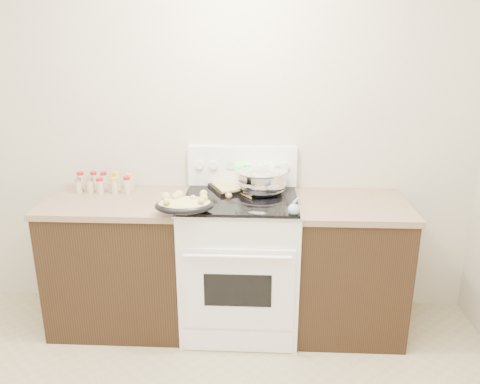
{
  "coord_description": "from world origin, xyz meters",
  "views": [
    {
      "loc": [
        0.49,
        -1.47,
        1.92
      ],
      "look_at": [
        0.35,
        1.37,
        1.0
      ],
      "focal_mm": 35.0,
      "sensor_mm": 36.0,
      "label": 1
    }
  ],
  "objects": [
    {
      "name": "kitchen_range",
      "position": [
        0.35,
        1.42,
        0.49
      ],
      "size": [
        0.78,
        0.73,
        1.22
      ],
      "color": "white",
      "rests_on": "ground"
    },
    {
      "name": "roasting_pan",
      "position": [
        0.03,
        1.14,
        0.99
      ],
      "size": [
        0.38,
        0.29,
        0.12
      ],
      "color": "black",
      "rests_on": "kitchen_range"
    },
    {
      "name": "wooden_spoon",
      "position": [
        0.3,
        1.46,
        0.95
      ],
      "size": [
        0.18,
        0.24,
        0.04
      ],
      "color": "tan",
      "rests_on": "kitchen_range"
    },
    {
      "name": "counter_left",
      "position": [
        -0.48,
        1.43,
        0.46
      ],
      "size": [
        0.93,
        0.67,
        0.92
      ],
      "color": "black",
      "rests_on": "ground"
    },
    {
      "name": "room_shell",
      "position": [
        0.0,
        0.0,
        1.7
      ],
      "size": [
        4.1,
        3.6,
        2.75
      ],
      "color": "beige",
      "rests_on": "ground"
    },
    {
      "name": "spice_jars",
      "position": [
        -0.6,
        1.59,
        0.98
      ],
      "size": [
        0.4,
        0.15,
        0.13
      ],
      "color": "#BFB28C",
      "rests_on": "counter_left"
    },
    {
      "name": "blue_ladle",
      "position": [
        0.68,
        1.16,
        0.97
      ],
      "size": [
        0.09,
        0.26,
        0.09
      ],
      "color": "#779AB2",
      "rests_on": "kitchen_range"
    },
    {
      "name": "counter_right",
      "position": [
        1.08,
        1.43,
        0.46
      ],
      "size": [
        0.73,
        0.67,
        0.92
      ],
      "color": "black",
      "rests_on": "ground"
    },
    {
      "name": "mixing_bowl",
      "position": [
        0.48,
        1.54,
        1.02
      ],
      "size": [
        0.36,
        0.36,
        0.21
      ],
      "color": "silver",
      "rests_on": "kitchen_range"
    },
    {
      "name": "baking_sheet",
      "position": [
        0.35,
        1.64,
        0.96
      ],
      "size": [
        0.48,
        0.42,
        0.06
      ],
      "color": "black",
      "rests_on": "kitchen_range"
    }
  ]
}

